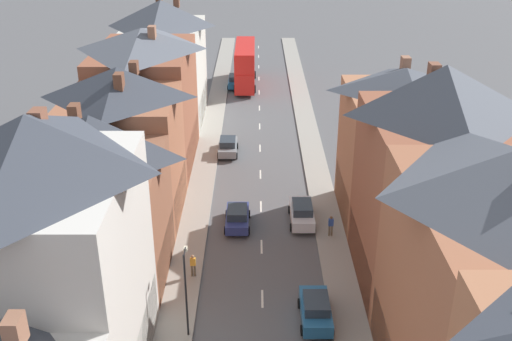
% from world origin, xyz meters
% --- Properties ---
extents(pavement_left, '(2.20, 104.00, 0.14)m').
position_xyz_m(pavement_left, '(-5.10, 38.00, 0.07)').
color(pavement_left, gray).
rests_on(pavement_left, ground).
extents(pavement_right, '(2.20, 104.00, 0.14)m').
position_xyz_m(pavement_right, '(5.10, 38.00, 0.07)').
color(pavement_right, gray).
rests_on(pavement_right, ground).
extents(centre_line_dashes, '(0.14, 97.80, 0.01)m').
position_xyz_m(centre_line_dashes, '(0.00, 36.00, 0.01)').
color(centre_line_dashes, silver).
rests_on(centre_line_dashes, ground).
extents(terrace_row_left, '(8.00, 68.26, 14.53)m').
position_xyz_m(terrace_row_left, '(-10.19, 22.60, 6.25)').
color(terrace_row_left, brown).
rests_on(terrace_row_left, ground).
extents(terrace_row_right, '(8.00, 46.39, 14.35)m').
position_xyz_m(terrace_row_right, '(10.19, 9.28, 6.66)').
color(terrace_row_right, '#BCB7A8').
rests_on(terrace_row_right, ground).
extents(double_decker_bus_lead, '(2.74, 10.80, 5.30)m').
position_xyz_m(double_decker_bus_lead, '(-1.81, 62.82, 2.82)').
color(double_decker_bus_lead, red).
rests_on(double_decker_bus_lead, ground).
extents(car_near_blue, '(1.90, 4.02, 1.59)m').
position_xyz_m(car_near_blue, '(-1.80, 26.91, 0.80)').
color(car_near_blue, navy).
rests_on(car_near_blue, ground).
extents(car_near_silver, '(1.90, 3.97, 1.62)m').
position_xyz_m(car_near_silver, '(-3.10, 40.62, 0.81)').
color(car_near_silver, gray).
rests_on(car_near_silver, ground).
extents(car_parked_left_a, '(1.90, 3.93, 1.71)m').
position_xyz_m(car_parked_left_a, '(3.10, 15.85, 0.86)').
color(car_parked_left_a, '#236093').
rests_on(car_parked_left_a, ground).
extents(car_parked_right_a, '(1.90, 4.35, 1.63)m').
position_xyz_m(car_parked_right_a, '(-3.10, 62.24, 0.82)').
color(car_parked_right_a, '#236093').
rests_on(car_parked_right_a, ground).
extents(car_mid_black, '(1.90, 4.40, 1.71)m').
position_xyz_m(car_mid_black, '(3.10, 27.48, 0.86)').
color(car_mid_black, silver).
rests_on(car_mid_black, ground).
extents(pedestrian_mid_right, '(0.36, 0.22, 1.61)m').
position_xyz_m(pedestrian_mid_right, '(-4.49, 20.25, 1.03)').
color(pedestrian_mid_right, brown).
rests_on(pedestrian_mid_right, pavement_left).
extents(pedestrian_far_left, '(0.36, 0.22, 1.61)m').
position_xyz_m(pedestrian_far_left, '(5.05, 25.31, 1.03)').
color(pedestrian_far_left, brown).
rests_on(pedestrian_far_left, pavement_right).
extents(street_lamp, '(0.20, 1.12, 5.50)m').
position_xyz_m(street_lamp, '(-4.25, 14.67, 3.24)').
color(street_lamp, black).
rests_on(street_lamp, ground).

